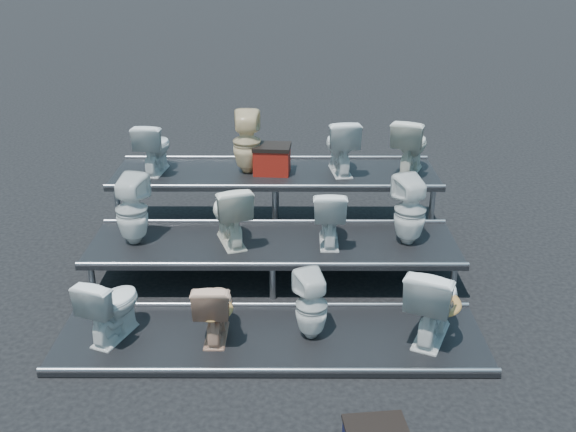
{
  "coord_description": "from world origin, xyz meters",
  "views": [
    {
      "loc": [
        0.19,
        -6.64,
        3.65
      ],
      "look_at": [
        0.17,
        0.1,
        0.75
      ],
      "focal_mm": 40.0,
      "sensor_mm": 36.0,
      "label": 1
    }
  ],
  "objects_px": {
    "toilet_8": "(154,147)",
    "toilet_9": "(247,142)",
    "toilet_5": "(230,213)",
    "toilet_0": "(111,306)",
    "toilet_4": "(132,210)",
    "toilet_6": "(329,216)",
    "toilet_11": "(410,145)",
    "toilet_10": "(341,145)",
    "toilet_1": "(215,307)",
    "red_crate": "(272,161)",
    "toilet_3": "(433,301)",
    "toilet_7": "(410,210)",
    "toilet_2": "(311,305)"
  },
  "relations": [
    {
      "from": "toilet_4",
      "to": "toilet_6",
      "type": "xyz_separation_m",
      "value": [
        2.22,
        0.0,
        -0.07
      ]
    },
    {
      "from": "toilet_0",
      "to": "toilet_11",
      "type": "height_order",
      "value": "toilet_11"
    },
    {
      "from": "toilet_4",
      "to": "toilet_11",
      "type": "bearing_deg",
      "value": -144.31
    },
    {
      "from": "toilet_5",
      "to": "toilet_7",
      "type": "bearing_deg",
      "value": 161.01
    },
    {
      "from": "toilet_8",
      "to": "toilet_10",
      "type": "xyz_separation_m",
      "value": [
        2.41,
        0.0,
        0.03
      ]
    },
    {
      "from": "toilet_0",
      "to": "toilet_5",
      "type": "relative_size",
      "value": 0.96
    },
    {
      "from": "toilet_0",
      "to": "toilet_4",
      "type": "xyz_separation_m",
      "value": [
        -0.05,
        1.3,
        0.46
      ]
    },
    {
      "from": "toilet_7",
      "to": "toilet_6",
      "type": "bearing_deg",
      "value": -19.58
    },
    {
      "from": "toilet_4",
      "to": "toilet_0",
      "type": "bearing_deg",
      "value": 106.78
    },
    {
      "from": "toilet_1",
      "to": "toilet_5",
      "type": "height_order",
      "value": "toilet_5"
    },
    {
      "from": "toilet_4",
      "to": "toilet_10",
      "type": "bearing_deg",
      "value": -137.5
    },
    {
      "from": "toilet_7",
      "to": "red_crate",
      "type": "relative_size",
      "value": 1.75
    },
    {
      "from": "toilet_6",
      "to": "toilet_11",
      "type": "relative_size",
      "value": 0.92
    },
    {
      "from": "toilet_2",
      "to": "toilet_1",
      "type": "bearing_deg",
      "value": -20.99
    },
    {
      "from": "toilet_9",
      "to": "red_crate",
      "type": "bearing_deg",
      "value": 172.79
    },
    {
      "from": "toilet_0",
      "to": "toilet_11",
      "type": "bearing_deg",
      "value": -120.23
    },
    {
      "from": "toilet_1",
      "to": "red_crate",
      "type": "distance_m",
      "value": 2.68
    },
    {
      "from": "toilet_3",
      "to": "toilet_6",
      "type": "height_order",
      "value": "toilet_6"
    },
    {
      "from": "toilet_2",
      "to": "toilet_3",
      "type": "xyz_separation_m",
      "value": [
        1.18,
        0.0,
        0.05
      ]
    },
    {
      "from": "toilet_5",
      "to": "red_crate",
      "type": "height_order",
      "value": "red_crate"
    },
    {
      "from": "toilet_5",
      "to": "toilet_1",
      "type": "bearing_deg",
      "value": 68.8
    },
    {
      "from": "toilet_7",
      "to": "toilet_10",
      "type": "xyz_separation_m",
      "value": [
        -0.7,
        1.3,
        0.36
      ]
    },
    {
      "from": "toilet_3",
      "to": "toilet_7",
      "type": "xyz_separation_m",
      "value": [
        -0.03,
        1.3,
        0.4
      ]
    },
    {
      "from": "toilet_10",
      "to": "toilet_11",
      "type": "xyz_separation_m",
      "value": [
        0.9,
        0.0,
        0.0
      ]
    },
    {
      "from": "toilet_4",
      "to": "toilet_3",
      "type": "bearing_deg",
      "value": 172.08
    },
    {
      "from": "toilet_3",
      "to": "toilet_9",
      "type": "xyz_separation_m",
      "value": [
        -1.94,
        2.6,
        0.8
      ]
    },
    {
      "from": "toilet_5",
      "to": "toilet_0",
      "type": "bearing_deg",
      "value": 32.11
    },
    {
      "from": "toilet_0",
      "to": "toilet_1",
      "type": "distance_m",
      "value": 1.0
    },
    {
      "from": "toilet_7",
      "to": "red_crate",
      "type": "distance_m",
      "value": 2.03
    },
    {
      "from": "toilet_6",
      "to": "toilet_3",
      "type": "bearing_deg",
      "value": 127.22
    },
    {
      "from": "toilet_8",
      "to": "red_crate",
      "type": "height_order",
      "value": "toilet_8"
    },
    {
      "from": "red_crate",
      "to": "toilet_5",
      "type": "bearing_deg",
      "value": -104.8
    },
    {
      "from": "red_crate",
      "to": "toilet_3",
      "type": "bearing_deg",
      "value": -52.95
    },
    {
      "from": "toilet_8",
      "to": "toilet_11",
      "type": "relative_size",
      "value": 0.92
    },
    {
      "from": "toilet_0",
      "to": "toilet_7",
      "type": "distance_m",
      "value": 3.37
    },
    {
      "from": "toilet_9",
      "to": "toilet_2",
      "type": "bearing_deg",
      "value": 106.77
    },
    {
      "from": "toilet_11",
      "to": "red_crate",
      "type": "distance_m",
      "value": 1.8
    },
    {
      "from": "red_crate",
      "to": "toilet_0",
      "type": "bearing_deg",
      "value": -115.56
    },
    {
      "from": "toilet_5",
      "to": "toilet_10",
      "type": "xyz_separation_m",
      "value": [
        1.33,
        1.3,
        0.4
      ]
    },
    {
      "from": "toilet_3",
      "to": "toilet_9",
      "type": "height_order",
      "value": "toilet_9"
    },
    {
      "from": "toilet_3",
      "to": "toilet_7",
      "type": "relative_size",
      "value": 1.01
    },
    {
      "from": "toilet_8",
      "to": "toilet_9",
      "type": "xyz_separation_m",
      "value": [
        1.2,
        0.0,
        0.07
      ]
    },
    {
      "from": "toilet_4",
      "to": "toilet_7",
      "type": "relative_size",
      "value": 1.01
    },
    {
      "from": "toilet_9",
      "to": "toilet_11",
      "type": "xyz_separation_m",
      "value": [
        2.11,
        0.0,
        -0.04
      ]
    },
    {
      "from": "toilet_0",
      "to": "red_crate",
      "type": "xyz_separation_m",
      "value": [
        1.5,
        2.56,
        0.62
      ]
    },
    {
      "from": "toilet_1",
      "to": "toilet_5",
      "type": "relative_size",
      "value": 0.9
    },
    {
      "from": "toilet_0",
      "to": "red_crate",
      "type": "bearing_deg",
      "value": -98.93
    },
    {
      "from": "toilet_1",
      "to": "toilet_3",
      "type": "xyz_separation_m",
      "value": [
        2.11,
        0.0,
        0.08
      ]
    },
    {
      "from": "toilet_6",
      "to": "toilet_4",
      "type": "bearing_deg",
      "value": 1.31
    },
    {
      "from": "toilet_1",
      "to": "toilet_11",
      "type": "height_order",
      "value": "toilet_11"
    }
  ]
}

